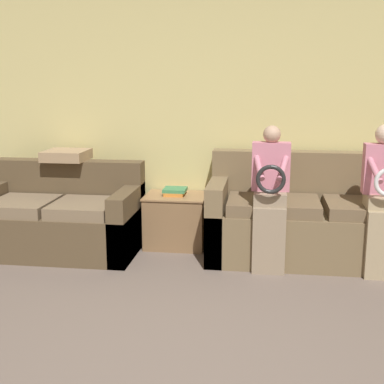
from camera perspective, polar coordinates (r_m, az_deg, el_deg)
wall_back at (r=5.43m, az=3.89°, el=7.99°), size 7.37×0.06×2.55m
couch_main at (r=5.12m, az=13.51°, el=-3.09°), size 2.07×0.86×0.97m
couch_side at (r=5.35m, az=-13.93°, el=-2.88°), size 1.53×0.86×0.85m
child_left_seated at (r=4.66m, az=8.34°, el=-0.12°), size 0.33×0.37×1.26m
child_right_seated at (r=4.77m, az=19.76°, el=-0.24°), size 0.34×0.38×1.29m
side_shelf at (r=5.36m, az=-1.73°, el=-2.96°), size 0.61×0.50×0.52m
book_stack at (r=5.30m, az=-1.83°, el=0.07°), size 0.22×0.23×0.07m
throw_pillow at (r=5.51m, az=-13.25°, el=3.84°), size 0.41×0.41×0.10m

